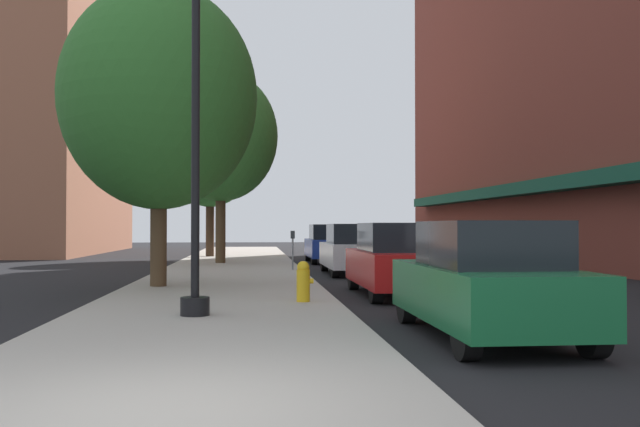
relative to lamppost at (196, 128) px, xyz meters
name	(u,v)px	position (x,y,z in m)	size (l,w,h in m)	color
ground_plane	(349,272)	(4.23, 12.01, -3.20)	(90.00, 90.00, 0.00)	black
sidewalk_slab	(232,270)	(0.23, 13.01, -3.14)	(4.80, 50.00, 0.12)	#A8A399
building_far_background	(55,122)	(-10.78, 31.01, 4.60)	(6.80, 18.00, 15.64)	#9E6047
lamppost	(196,128)	(0.00, 0.00, 0.00)	(0.48, 0.48, 5.90)	black
fire_hydrant	(303,281)	(1.93, 1.91, -2.68)	(0.33, 0.26, 0.79)	gold
parking_meter_near	(293,245)	(2.28, 11.77, -2.25)	(0.14, 0.09, 1.31)	slate
tree_near	(159,98)	(-1.36, 5.76, 1.55)	(4.82, 4.82, 7.42)	#4C3823
tree_mid	(221,136)	(-0.34, 16.49, 1.99)	(4.57, 4.57, 7.72)	#4C3823
tree_far	(210,157)	(-1.13, 22.64, 1.76)	(4.28, 4.28, 7.32)	#422D1E
car_green	(486,281)	(4.23, -2.03, -2.39)	(1.80, 4.30, 1.66)	black
car_red	(397,260)	(4.23, 4.03, -2.39)	(1.80, 4.30, 1.66)	black
car_white	(353,250)	(4.23, 11.09, -2.39)	(1.80, 4.30, 1.66)	black
car_blue	(329,244)	(4.23, 18.41, -2.39)	(1.80, 4.30, 1.66)	black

